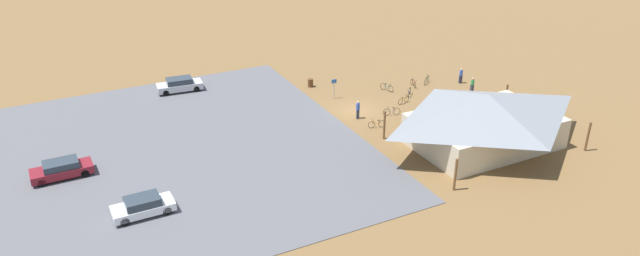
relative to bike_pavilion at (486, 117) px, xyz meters
The scene contains 18 objects.
ground 13.31m from the bike_pavilion, 61.15° to the right, with size 160.00×160.00×0.00m, color brown.
parking_lot_asphalt 32.03m from the bike_pavilion, 20.09° to the right, with size 42.28×34.27×0.05m, color #56565B.
bike_pavilion is the anchor object (origin of this frame).
trash_bin 20.89m from the bike_pavilion, 69.25° to the right, with size 0.60×0.60×0.90m, color brown.
lot_sign 16.77m from the bike_pavilion, 66.62° to the right, with size 0.56×0.08×2.20m.
bicycle_orange_edge_north 9.96m from the bike_pavilion, 48.11° to the right, with size 1.65×0.59×0.86m.
bicycle_red_lone_west 14.79m from the bike_pavilion, 100.70° to the right, with size 0.65×1.73×0.85m.
bicycle_teal_by_bin 14.79m from the bike_pavilion, 87.78° to the right, with size 0.69×1.63×0.84m.
bicycle_green_yard_center 15.34m from the bike_pavilion, 107.56° to the right, with size 1.45×1.12×0.87m.
bicycle_white_near_sign 12.58m from the bike_pavilion, 93.65° to the right, with size 1.30×1.36×0.83m.
bicycle_yellow_yard_right 11.18m from the bike_pavilion, 85.08° to the right, with size 1.56×0.58×0.82m.
bicycle_silver_lone_east 9.93m from the bike_pavilion, 67.63° to the right, with size 1.69×0.63×0.90m.
car_white_aisle_side 29.17m from the bike_pavilion, ahead, with size 4.33×1.92×1.38m.
car_maroon_front_row 35.33m from the bike_pavilion, 17.70° to the right, with size 4.67×1.95×1.40m.
car_silver_far_end 32.03m from the bike_pavilion, 50.23° to the right, with size 4.90×2.35×1.46m.
visitor_near_lot 15.23m from the bike_pavilion, 121.91° to the right, with size 0.36×0.36×1.72m.
visitor_crossing_yard 12.18m from the bike_pavilion, 54.52° to the right, with size 0.36×0.38×1.82m.
visitor_by_pavilion 12.42m from the bike_pavilion, 125.78° to the right, with size 0.36×0.36×1.73m.
Camera 1 is at (27.67, 46.30, 23.75)m, focal length 33.19 mm.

